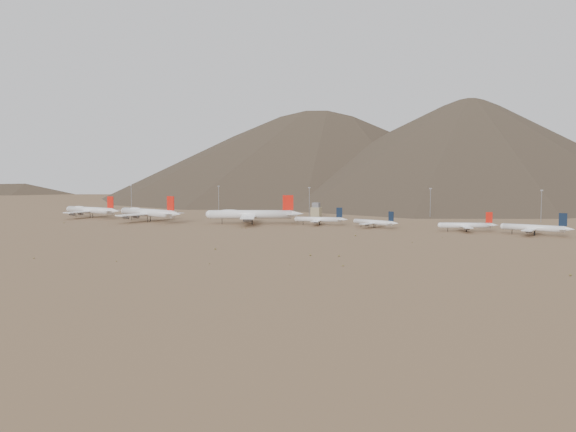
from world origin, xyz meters
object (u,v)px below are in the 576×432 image
(widebody_west, at_px, (91,210))
(control_tower, at_px, (316,210))
(narrowbody_a, at_px, (320,219))
(widebody_centre, at_px, (148,213))
(narrowbody_b, at_px, (375,222))
(widebody_east, at_px, (251,214))

(widebody_west, bearing_deg, control_tower, 36.81)
(widebody_west, height_order, narrowbody_a, widebody_west)
(widebody_centre, distance_m, narrowbody_b, 181.23)
(widebody_centre, relative_size, narrowbody_a, 1.68)
(control_tower, bearing_deg, widebody_west, -154.96)
(widebody_west, bearing_deg, narrowbody_a, 12.52)
(widebody_west, distance_m, control_tower, 194.50)
(widebody_west, xyz_separation_m, widebody_centre, (67.16, -15.89, 0.74))
(widebody_centre, height_order, widebody_east, widebody_east)
(narrowbody_a, bearing_deg, narrowbody_b, -16.70)
(widebody_centre, distance_m, widebody_east, 86.22)
(widebody_east, xyz_separation_m, control_tower, (23.20, 90.29, -2.32))
(widebody_centre, xyz_separation_m, control_tower, (109.05, 98.21, -1.97))
(widebody_east, relative_size, narrowbody_b, 1.97)
(widebody_west, distance_m, narrowbody_a, 204.76)
(widebody_west, relative_size, control_tower, 5.27)
(control_tower, bearing_deg, widebody_centre, -137.99)
(widebody_west, distance_m, narrowbody_b, 248.03)
(control_tower, bearing_deg, widebody_east, -104.41)
(widebody_west, xyz_separation_m, narrowbody_b, (247.98, -4.12, -2.50))
(widebody_east, distance_m, narrowbody_b, 95.12)
(narrowbody_b, bearing_deg, widebody_centre, -155.39)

